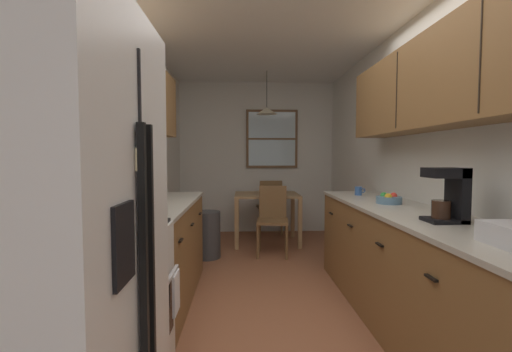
{
  "coord_description": "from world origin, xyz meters",
  "views": [
    {
      "loc": [
        -0.25,
        -2.33,
        1.31
      ],
      "look_at": [
        -0.1,
        1.44,
        1.09
      ],
      "focal_mm": 24.37,
      "sensor_mm": 36.0,
      "label": 1
    }
  ],
  "objects_px": {
    "stove_range": "(104,311)",
    "dining_chair_near": "(273,217)",
    "fruit_bowl": "(389,199)",
    "refrigerator": "(27,286)",
    "dining_chair_far": "(270,204)",
    "microwave_over_range": "(76,91)",
    "mug_spare": "(359,191)",
    "trash_bin": "(207,235)",
    "storage_canister": "(136,202)",
    "coffee_maker": "(450,194)",
    "table_serving_bowl": "(271,192)",
    "dining_table": "(267,202)"
  },
  "relations": [
    {
      "from": "refrigerator",
      "to": "stove_range",
      "type": "distance_m",
      "value": 0.86
    },
    {
      "from": "storage_canister",
      "to": "table_serving_bowl",
      "type": "bearing_deg",
      "value": 65.99
    },
    {
      "from": "stove_range",
      "to": "dining_chair_far",
      "type": "relative_size",
      "value": 1.22
    },
    {
      "from": "fruit_bowl",
      "to": "storage_canister",
      "type": "bearing_deg",
      "value": -168.09
    },
    {
      "from": "storage_canister",
      "to": "coffee_maker",
      "type": "distance_m",
      "value": 2.06
    },
    {
      "from": "mug_spare",
      "to": "table_serving_bowl",
      "type": "height_order",
      "value": "mug_spare"
    },
    {
      "from": "dining_table",
      "to": "storage_canister",
      "type": "distance_m",
      "value": 2.93
    },
    {
      "from": "dining_chair_near",
      "to": "table_serving_bowl",
      "type": "xyz_separation_m",
      "value": [
        0.02,
        0.54,
        0.27
      ]
    },
    {
      "from": "trash_bin",
      "to": "stove_range",
      "type": "bearing_deg",
      "value": -96.57
    },
    {
      "from": "stove_range",
      "to": "table_serving_bowl",
      "type": "xyz_separation_m",
      "value": [
        1.17,
        3.24,
        0.3
      ]
    },
    {
      "from": "stove_range",
      "to": "dining_chair_near",
      "type": "relative_size",
      "value": 1.22
    },
    {
      "from": "dining_chair_near",
      "to": "storage_canister",
      "type": "bearing_deg",
      "value": -118.94
    },
    {
      "from": "fruit_bowl",
      "to": "table_serving_bowl",
      "type": "distance_m",
      "value": 2.37
    },
    {
      "from": "stove_range",
      "to": "microwave_over_range",
      "type": "bearing_deg",
      "value": 179.97
    },
    {
      "from": "stove_range",
      "to": "mug_spare",
      "type": "distance_m",
      "value": 2.6
    },
    {
      "from": "stove_range",
      "to": "trash_bin",
      "type": "relative_size",
      "value": 1.85
    },
    {
      "from": "coffee_maker",
      "to": "refrigerator",
      "type": "bearing_deg",
      "value": -154.25
    },
    {
      "from": "coffee_maker",
      "to": "table_serving_bowl",
      "type": "bearing_deg",
      "value": 105.47
    },
    {
      "from": "microwave_over_range",
      "to": "dining_chair_near",
      "type": "relative_size",
      "value": 0.68
    },
    {
      "from": "refrigerator",
      "to": "table_serving_bowl",
      "type": "bearing_deg",
      "value": 74.41
    },
    {
      "from": "refrigerator",
      "to": "dining_table",
      "type": "xyz_separation_m",
      "value": [
        1.06,
        4.03,
        -0.27
      ]
    },
    {
      "from": "refrigerator",
      "to": "trash_bin",
      "type": "relative_size",
      "value": 2.99
    },
    {
      "from": "refrigerator",
      "to": "fruit_bowl",
      "type": "relative_size",
      "value": 8.5
    },
    {
      "from": "coffee_maker",
      "to": "microwave_over_range",
      "type": "bearing_deg",
      "value": -174.65
    },
    {
      "from": "coffee_maker",
      "to": "stove_range",
      "type": "bearing_deg",
      "value": -174.35
    },
    {
      "from": "stove_range",
      "to": "fruit_bowl",
      "type": "height_order",
      "value": "stove_range"
    },
    {
      "from": "stove_range",
      "to": "fruit_bowl",
      "type": "relative_size",
      "value": 5.25
    },
    {
      "from": "trash_bin",
      "to": "table_serving_bowl",
      "type": "bearing_deg",
      "value": 38.16
    },
    {
      "from": "dining_chair_far",
      "to": "fruit_bowl",
      "type": "height_order",
      "value": "fruit_bowl"
    },
    {
      "from": "dining_chair_near",
      "to": "trash_bin",
      "type": "relative_size",
      "value": 1.51
    },
    {
      "from": "storage_canister",
      "to": "mug_spare",
      "type": "distance_m",
      "value": 2.22
    },
    {
      "from": "stove_range",
      "to": "coffee_maker",
      "type": "distance_m",
      "value": 2.11
    },
    {
      "from": "dining_table",
      "to": "mug_spare",
      "type": "xyz_separation_m",
      "value": [
        0.83,
        -1.63,
        0.32
      ]
    },
    {
      "from": "table_serving_bowl",
      "to": "dining_chair_far",
      "type": "bearing_deg",
      "value": 86.43
    },
    {
      "from": "coffee_maker",
      "to": "table_serving_bowl",
      "type": "distance_m",
      "value": 3.17
    },
    {
      "from": "coffee_maker",
      "to": "storage_canister",
      "type": "bearing_deg",
      "value": 168.65
    },
    {
      "from": "mug_spare",
      "to": "table_serving_bowl",
      "type": "xyz_separation_m",
      "value": [
        -0.78,
        1.59,
        -0.17
      ]
    },
    {
      "from": "refrigerator",
      "to": "dining_chair_far",
      "type": "bearing_deg",
      "value": 75.99
    },
    {
      "from": "dining_chair_near",
      "to": "mug_spare",
      "type": "height_order",
      "value": "mug_spare"
    },
    {
      "from": "stove_range",
      "to": "coffee_maker",
      "type": "xyz_separation_m",
      "value": [
        2.01,
        0.2,
        0.6
      ]
    },
    {
      "from": "fruit_bowl",
      "to": "coffee_maker",
      "type": "bearing_deg",
      "value": -88.7
    },
    {
      "from": "storage_canister",
      "to": "refrigerator",
      "type": "bearing_deg",
      "value": -87.32
    },
    {
      "from": "dining_table",
      "to": "mug_spare",
      "type": "height_order",
      "value": "mug_spare"
    },
    {
      "from": "dining_chair_far",
      "to": "storage_canister",
      "type": "bearing_deg",
      "value": -110.4
    },
    {
      "from": "refrigerator",
      "to": "microwave_over_range",
      "type": "bearing_deg",
      "value": 102.95
    },
    {
      "from": "trash_bin",
      "to": "storage_canister",
      "type": "bearing_deg",
      "value": -98.74
    },
    {
      "from": "dining_table",
      "to": "dining_chair_far",
      "type": "relative_size",
      "value": 1.05
    },
    {
      "from": "stove_range",
      "to": "dining_chair_far",
      "type": "xyz_separation_m",
      "value": [
        1.21,
        3.87,
        0.03
      ]
    },
    {
      "from": "coffee_maker",
      "to": "fruit_bowl",
      "type": "relative_size",
      "value": 1.59
    },
    {
      "from": "microwave_over_range",
      "to": "mug_spare",
      "type": "xyz_separation_m",
      "value": [
        2.06,
        1.66,
        -0.7
      ]
    }
  ]
}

